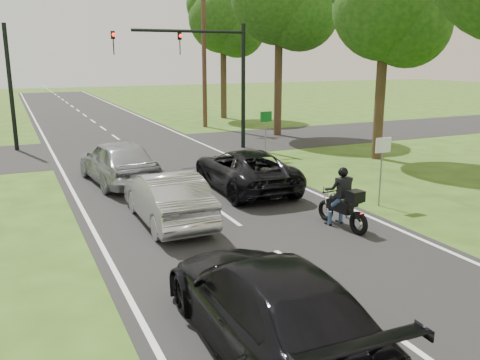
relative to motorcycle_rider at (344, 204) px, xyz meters
name	(u,v)px	position (x,y,z in m)	size (l,w,h in m)	color
ground	(298,267)	(-2.45, -1.75, -0.66)	(140.00, 140.00, 0.00)	#314A14
road	(166,173)	(-2.45, 8.25, -0.66)	(8.00, 100.00, 0.01)	black
cross_road	(132,149)	(-2.45, 14.25, -0.66)	(60.00, 7.00, 0.01)	black
motorcycle_rider	(344,204)	(0.00, 0.00, 0.00)	(0.57, 1.95, 1.68)	black
dark_suv	(244,169)	(-0.70, 4.76, 0.05)	(2.33, 5.04, 1.40)	black
silver_sedan	(167,197)	(-4.15, 2.40, 0.07)	(1.51, 4.34, 1.43)	#ABABAF
silver_suv	(118,161)	(-4.47, 7.44, 0.16)	(1.91, 4.74, 1.61)	#9FA1A6
dark_car_behind	(267,303)	(-4.52, -4.25, 0.10)	(2.09, 5.13, 1.49)	black
traffic_signal	(207,64)	(0.88, 12.25, 3.48)	(6.38, 0.44, 6.00)	black
signal_pole_far	(11,88)	(-7.65, 16.25, 2.34)	(0.20, 0.20, 6.00)	black
utility_pole_far	(204,46)	(3.75, 20.25, 4.42)	(1.60, 0.28, 10.00)	#553326
sign_white	(382,155)	(2.25, 1.23, 0.94)	(0.55, 0.07, 2.12)	slate
sign_green	(266,123)	(2.45, 9.23, 0.94)	(0.55, 0.07, 2.12)	slate
tree_row_c	(393,14)	(7.30, 7.05, 5.57)	(4.80, 4.65, 8.76)	#332316
tree_row_d	(287,1)	(6.65, 15.01, 6.77)	(5.76, 5.58, 10.45)	#332316
tree_row_e	(228,22)	(7.02, 24.03, 6.17)	(5.28, 5.12, 9.61)	#332316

